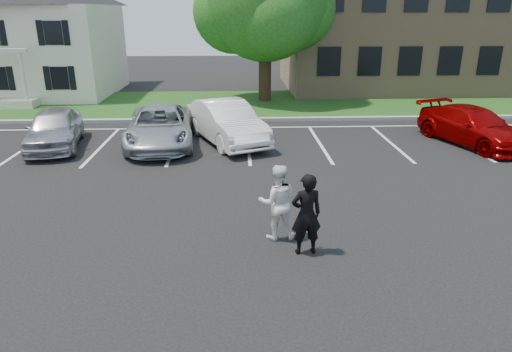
{
  "coord_description": "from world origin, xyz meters",
  "views": [
    {
      "loc": [
        -0.44,
        -9.0,
        4.89
      ],
      "look_at": [
        0.0,
        1.0,
        1.25
      ],
      "focal_mm": 32.0,
      "sensor_mm": 36.0,
      "label": 1
    }
  ],
  "objects": [
    {
      "name": "tree",
      "position": [
        1.28,
        16.98,
        5.35
      ],
      "size": [
        7.8,
        7.2,
        8.8
      ],
      "color": "black",
      "rests_on": "ground"
    },
    {
      "name": "car_silver_west",
      "position": [
        -7.26,
        7.96,
        0.74
      ],
      "size": [
        2.53,
        4.58,
        1.48
      ],
      "primitive_type": "imported",
      "rotation": [
        0.0,
        0.0,
        0.19
      ],
      "color": "#B5B4BA",
      "rests_on": "ground"
    },
    {
      "name": "stall_lines",
      "position": [
        1.4,
        8.95,
        0.01
      ],
      "size": [
        34.0,
        5.36,
        0.01
      ],
      "color": "silver",
      "rests_on": "ground"
    },
    {
      "name": "ground_plane",
      "position": [
        0.0,
        0.0,
        0.0
      ],
      "size": [
        90.0,
        90.0,
        0.0
      ],
      "primitive_type": "plane",
      "color": "black",
      "rests_on": "ground"
    },
    {
      "name": "car_silver_minivan",
      "position": [
        -3.36,
        8.13,
        0.73
      ],
      "size": [
        2.89,
        5.45,
        1.46
      ],
      "primitive_type": "imported",
      "rotation": [
        0.0,
        0.0,
        0.09
      ],
      "color": "#AFB2B8",
      "rests_on": "ground"
    },
    {
      "name": "man_black_suit",
      "position": [
        0.99,
        -0.41,
        0.9
      ],
      "size": [
        0.71,
        0.52,
        1.79
      ],
      "primitive_type": "imported",
      "rotation": [
        0.0,
        0.0,
        3.29
      ],
      "color": "black",
      "rests_on": "ground"
    },
    {
      "name": "man_white_shirt",
      "position": [
        0.44,
        0.31,
        0.87
      ],
      "size": [
        0.89,
        0.71,
        1.75
      ],
      "primitive_type": "imported",
      "rotation": [
        0.0,
        0.0,
        3.2
      ],
      "color": "white",
      "rests_on": "ground"
    },
    {
      "name": "car_white_sedan",
      "position": [
        -0.82,
        8.39,
        0.8
      ],
      "size": [
        3.49,
        5.15,
        1.61
      ],
      "primitive_type": "imported",
      "rotation": [
        0.0,
        0.0,
        0.41
      ],
      "color": "white",
      "rests_on": "ground"
    },
    {
      "name": "grass_strip",
      "position": [
        0.0,
        16.0,
        0.04
      ],
      "size": [
        44.0,
        8.0,
        0.08
      ],
      "primitive_type": "cube",
      "color": "#1E441A",
      "rests_on": "ground"
    },
    {
      "name": "office_building",
      "position": [
        14.0,
        21.99,
        4.16
      ],
      "size": [
        22.4,
        10.4,
        8.3
      ],
      "color": "tan",
      "rests_on": "ground"
    },
    {
      "name": "car_red_compact",
      "position": [
        8.66,
        7.74,
        0.7
      ],
      "size": [
        3.38,
        5.2,
        1.4
      ],
      "primitive_type": "imported",
      "rotation": [
        0.0,
        0.0,
        0.32
      ],
      "color": "#830101",
      "rests_on": "ground"
    },
    {
      "name": "house",
      "position": [
        -13.0,
        19.97,
        3.83
      ],
      "size": [
        10.3,
        9.22,
        7.6
      ],
      "color": "beige",
      "rests_on": "ground"
    },
    {
      "name": "curb",
      "position": [
        0.0,
        12.0,
        0.07
      ],
      "size": [
        40.0,
        0.3,
        0.15
      ],
      "primitive_type": "cube",
      "color": "gray",
      "rests_on": "ground"
    }
  ]
}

